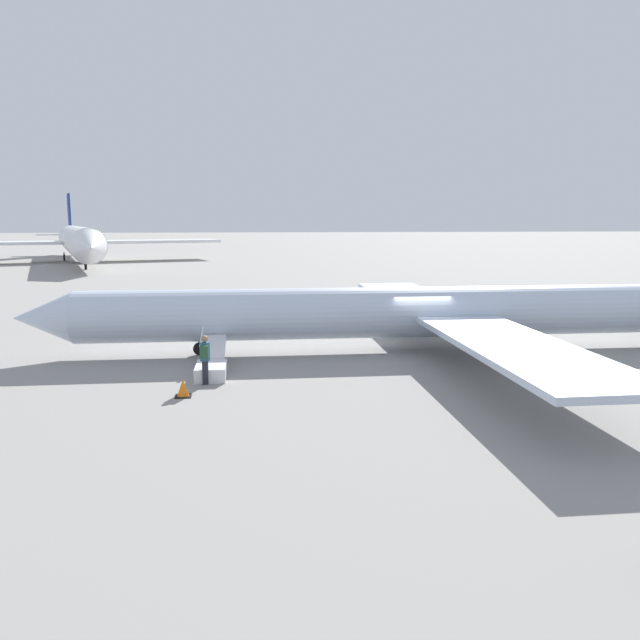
% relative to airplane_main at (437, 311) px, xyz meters
% --- Properties ---
extents(ground_plane, '(600.00, 600.00, 0.00)m').
position_rel_airplane_main_xyz_m(ground_plane, '(0.91, -0.03, -1.73)').
color(ground_plane, gray).
extents(airplane_main, '(34.66, 26.91, 5.83)m').
position_rel_airplane_main_xyz_m(airplane_main, '(0.00, 0.00, 0.00)').
color(airplane_main, silver).
rests_on(airplane_main, ground).
extents(airplane_taxiing_distant, '(40.16, 51.37, 10.30)m').
position_rel_airplane_main_xyz_m(airplane_taxiing_distant, '(30.29, -65.15, 1.33)').
color(airplane_taxiing_distant, white).
rests_on(airplane_taxiing_distant, ground).
extents(boarding_stairs, '(1.15, 4.04, 1.53)m').
position_rel_airplane_main_xyz_m(boarding_stairs, '(9.80, 3.37, -1.38)').
color(boarding_stairs, silver).
rests_on(boarding_stairs, ground).
extents(passenger, '(0.36, 0.54, 1.74)m').
position_rel_airplane_main_xyz_m(passenger, '(9.97, 4.65, -0.73)').
color(passenger, '#23232D').
rests_on(passenger, ground).
extents(traffic_cone_near_stairs, '(0.53, 0.53, 0.58)m').
position_rel_airplane_main_xyz_m(traffic_cone_near_stairs, '(10.64, 6.15, -1.47)').
color(traffic_cone_near_stairs, black).
rests_on(traffic_cone_near_stairs, ground).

